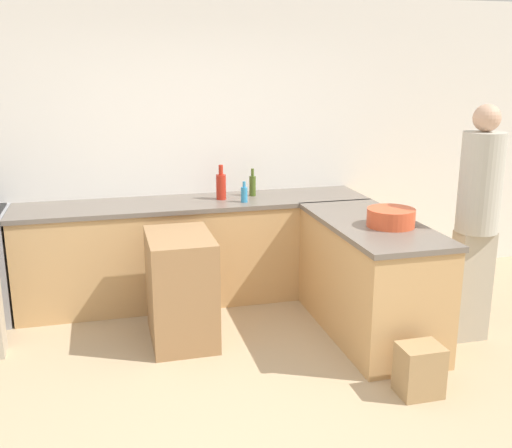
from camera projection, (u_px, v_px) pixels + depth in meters
ground_plane at (245, 408)px, 3.78m from camera, size 14.00×14.00×0.00m
wall_back at (187, 148)px, 5.54m from camera, size 8.00×0.06×2.70m
counter_back at (195, 250)px, 5.45m from camera, size 3.14×0.66×0.92m
counter_peninsula at (369, 278)px, 4.75m from camera, size 0.69×1.54×0.92m
island_table at (181, 288)px, 4.62m from camera, size 0.49×0.71×0.85m
mixing_bowl at (391, 217)px, 4.49m from camera, size 0.36×0.36×0.14m
olive_oil_bottle at (253, 185)px, 5.52m from camera, size 0.06×0.06×0.25m
hot_sauce_bottle at (221, 186)px, 5.37m from camera, size 0.09×0.09×0.31m
dish_soap_bottle at (244, 194)px, 5.27m from camera, size 0.06×0.06×0.19m
person_at_peninsula at (477, 215)px, 4.49m from camera, size 0.31×0.31×1.82m
paper_bag at (419, 370)px, 3.89m from camera, size 0.28×0.22×0.35m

